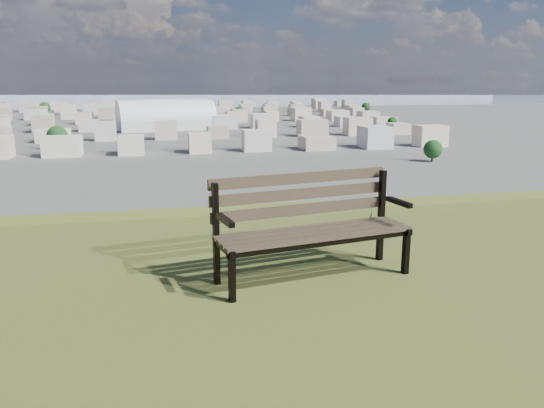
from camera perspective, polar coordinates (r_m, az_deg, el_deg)
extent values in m
cube|color=#443627|center=(4.97, 5.66, -3.68)|extent=(1.91, 0.44, 0.04)
cube|color=#443627|center=(5.08, 4.98, -3.30)|extent=(1.91, 0.44, 0.04)
cube|color=#443627|center=(5.19, 4.32, -2.93)|extent=(1.91, 0.44, 0.04)
cube|color=#443627|center=(5.30, 3.70, -2.58)|extent=(1.91, 0.44, 0.04)
cube|color=#443627|center=(5.33, 3.32, -0.58)|extent=(1.90, 0.39, 0.11)
cube|color=#443627|center=(5.32, 3.22, 1.10)|extent=(1.90, 0.39, 0.11)
cube|color=#443627|center=(5.32, 3.11, 2.79)|extent=(1.90, 0.39, 0.11)
cube|color=black|center=(4.69, -4.34, -7.77)|extent=(0.06, 0.07, 0.47)
cube|color=black|center=(5.02, -6.04, -3.28)|extent=(0.06, 0.07, 0.98)
cube|color=black|center=(4.81, -5.18, -4.66)|extent=(0.15, 0.54, 0.05)
cube|color=black|center=(4.69, -5.05, -1.73)|extent=(0.12, 0.39, 0.05)
cube|color=black|center=(5.51, 14.21, -4.93)|extent=(0.06, 0.07, 0.47)
cube|color=black|center=(5.79, 11.65, -1.25)|extent=(0.06, 0.07, 0.98)
cube|color=black|center=(5.61, 13.03, -2.35)|extent=(0.15, 0.54, 0.05)
cube|color=black|center=(5.51, 13.49, 0.20)|extent=(0.12, 0.39, 0.05)
cube|color=black|center=(4.98, 5.71, -4.25)|extent=(1.90, 0.40, 0.04)
cube|color=black|center=(5.32, 3.64, -3.05)|extent=(1.90, 0.40, 0.04)
cone|color=brown|center=(7.43, 10.68, -1.23)|extent=(0.08, 0.08, 0.18)
cube|color=silver|center=(304.24, -11.29, 8.38)|extent=(55.60, 32.37, 5.80)
cylinder|color=white|center=(304.03, -11.31, 8.92)|extent=(55.60, 32.37, 22.02)
cube|color=#BDADA2|center=(207.84, -21.88, 5.75)|extent=(11.00, 11.00, 7.00)
cube|color=beige|center=(205.10, -15.24, 6.14)|extent=(11.00, 11.00, 7.00)
cube|color=silver|center=(205.15, -8.50, 6.46)|extent=(11.00, 11.00, 7.00)
cube|color=beige|center=(207.98, -1.85, 6.69)|extent=(11.00, 11.00, 7.00)
cube|color=tan|center=(213.50, 4.55, 6.82)|extent=(11.00, 11.00, 7.00)
cube|color=#BDB3A6|center=(221.49, 10.56, 6.87)|extent=(11.00, 11.00, 7.00)
cube|color=beige|center=(231.70, 16.09, 6.85)|extent=(11.00, 11.00, 7.00)
cube|color=silver|center=(258.92, -22.71, 6.96)|extent=(11.00, 11.00, 7.00)
cube|color=beige|center=(255.60, -17.38, 7.31)|extent=(11.00, 11.00, 7.00)
cube|color=tan|center=(254.51, -11.95, 7.60)|extent=(11.00, 11.00, 7.00)
cube|color=#BDB3A6|center=(255.68, -6.52, 7.82)|extent=(11.00, 11.00, 7.00)
cube|color=beige|center=(259.07, -1.18, 7.97)|extent=(11.00, 11.00, 7.00)
cube|color=beige|center=(264.61, 3.98, 8.05)|extent=(11.00, 11.00, 7.00)
cube|color=#BDADA2|center=(272.16, 8.89, 8.06)|extent=(11.00, 11.00, 7.00)
cube|color=beige|center=(281.56, 13.51, 8.03)|extent=(11.00, 11.00, 7.00)
cube|color=#BDB3A6|center=(310.11, -23.26, 7.77)|extent=(11.00, 11.00, 7.00)
cube|color=beige|center=(306.40, -18.82, 8.08)|extent=(11.00, 11.00, 7.00)
cube|color=beige|center=(304.55, -14.29, 8.35)|extent=(11.00, 11.00, 7.00)
cube|color=#BDADA2|center=(304.58, -9.73, 8.56)|extent=(11.00, 11.00, 7.00)
cube|color=beige|center=(306.50, -5.20, 8.72)|extent=(11.00, 11.00, 7.00)
cube|color=silver|center=(310.27, -0.74, 8.83)|extent=(11.00, 11.00, 7.00)
cube|color=beige|center=(315.82, 3.59, 8.88)|extent=(11.00, 11.00, 7.00)
cube|color=tan|center=(323.06, 7.74, 8.88)|extent=(11.00, 11.00, 7.00)
cube|color=#BDB3A6|center=(331.89, 11.69, 8.84)|extent=(11.00, 11.00, 7.00)
cube|color=beige|center=(361.36, -23.66, 8.35)|extent=(11.00, 11.00, 7.00)
cube|color=silver|center=(357.38, -19.85, 8.63)|extent=(11.00, 11.00, 7.00)
cube|color=beige|center=(354.99, -15.97, 8.88)|extent=(11.00, 11.00, 7.00)
cube|color=tan|center=(354.20, -12.05, 9.08)|extent=(11.00, 11.00, 7.00)
cube|color=#BDB3A6|center=(355.04, -8.13, 9.24)|extent=(11.00, 11.00, 7.00)
cube|color=beige|center=(357.50, -4.24, 9.36)|extent=(11.00, 11.00, 7.00)
cube|color=beige|center=(361.53, -0.42, 9.44)|extent=(11.00, 11.00, 7.00)
cube|color=#BDADA2|center=(367.09, 3.30, 9.48)|extent=(11.00, 11.00, 7.00)
cube|color=beige|center=(374.11, 6.90, 9.47)|extent=(11.00, 11.00, 7.00)
cube|color=silver|center=(382.51, 10.35, 9.44)|extent=(11.00, 11.00, 7.00)
cube|color=#BDB3A6|center=(418.18, -27.20, 8.52)|extent=(11.00, 11.00, 7.00)
cube|color=beige|center=(412.66, -23.96, 8.79)|extent=(11.00, 11.00, 7.00)
cube|color=beige|center=(408.48, -20.63, 9.04)|extent=(11.00, 11.00, 7.00)
cube|color=#BDADA2|center=(405.67, -17.24, 9.27)|extent=(11.00, 11.00, 7.00)
cube|color=beige|center=(404.27, -13.81, 9.46)|extent=(11.00, 11.00, 7.00)
cube|color=silver|center=(404.30, -10.36, 9.63)|extent=(11.00, 11.00, 7.00)
cube|color=beige|center=(405.74, -6.92, 9.75)|extent=(11.00, 11.00, 7.00)
cube|color=tan|center=(408.60, -3.52, 9.85)|extent=(11.00, 11.00, 7.00)
cube|color=#BDB3A6|center=(412.83, -0.18, 9.90)|extent=(11.00, 11.00, 7.00)
cube|color=beige|center=(418.40, 3.09, 9.93)|extent=(11.00, 11.00, 7.00)
cube|color=beige|center=(425.25, 6.26, 9.92)|extent=(11.00, 11.00, 7.00)
cube|color=#BDADA2|center=(433.32, 9.32, 9.89)|extent=(11.00, 11.00, 7.00)
cube|color=beige|center=(469.52, -27.08, 8.88)|extent=(11.00, 11.00, 7.00)
cube|color=tan|center=(463.98, -24.19, 9.13)|extent=(11.00, 11.00, 7.00)
cube|color=#BDB3A6|center=(459.64, -21.23, 9.36)|extent=(11.00, 11.00, 7.00)
cube|color=beige|center=(456.52, -18.22, 9.57)|extent=(11.00, 11.00, 7.00)
cube|color=beige|center=(454.64, -15.18, 9.75)|extent=(11.00, 11.00, 7.00)
cube|color=#BDADA2|center=(454.03, -12.11, 9.91)|extent=(11.00, 11.00, 7.00)
cube|color=beige|center=(454.69, -9.04, 10.04)|extent=(11.00, 11.00, 7.00)
cube|color=silver|center=(456.61, -5.99, 10.15)|extent=(11.00, 11.00, 7.00)
cube|color=beige|center=(459.77, -2.96, 10.22)|extent=(11.00, 11.00, 7.00)
cube|color=tan|center=(464.16, 0.01, 10.26)|extent=(11.00, 11.00, 7.00)
cube|color=#BDB3A6|center=(469.73, 2.92, 10.28)|extent=(11.00, 11.00, 7.00)
cube|color=beige|center=(476.45, 5.76, 10.27)|extent=(11.00, 11.00, 7.00)
cube|color=beige|center=(484.26, 8.51, 10.24)|extent=(11.00, 11.00, 7.00)
cube|color=silver|center=(520.87, -26.99, 9.17)|extent=(11.00, 11.00, 7.00)
cube|color=beige|center=(515.33, -24.38, 9.40)|extent=(11.00, 11.00, 7.00)
cube|color=tan|center=(510.86, -21.72, 9.61)|extent=(11.00, 11.00, 7.00)
cube|color=#BDB3A6|center=(507.48, -19.01, 9.81)|extent=(11.00, 11.00, 7.00)
cube|color=beige|center=(505.23, -16.27, 9.98)|extent=(11.00, 11.00, 7.00)
cube|color=beige|center=(504.11, -13.51, 10.14)|extent=(11.00, 11.00, 7.00)
cube|color=#BDADA2|center=(504.13, -10.74, 10.27)|extent=(11.00, 11.00, 7.00)
cube|color=beige|center=(505.29, -7.98, 10.37)|extent=(11.00, 11.00, 7.00)
cube|color=silver|center=(507.58, -5.23, 10.46)|extent=(11.00, 11.00, 7.00)
cube|color=beige|center=(510.99, -2.51, 10.52)|extent=(11.00, 11.00, 7.00)
cube|color=tan|center=(515.50, 0.16, 10.55)|extent=(11.00, 11.00, 7.00)
cube|color=#BDB3A6|center=(521.08, 2.79, 10.56)|extent=(11.00, 11.00, 7.00)
cube|color=beige|center=(527.69, 5.35, 10.56)|extent=(11.00, 11.00, 7.00)
cube|color=beige|center=(535.29, 7.85, 10.53)|extent=(11.00, 11.00, 7.00)
cube|color=silver|center=(572.23, -26.91, 9.42)|extent=(11.00, 11.00, 7.00)
cube|color=beige|center=(566.68, -24.53, 9.62)|extent=(11.00, 11.00, 7.00)
cube|color=tan|center=(562.11, -22.11, 9.82)|extent=(11.00, 11.00, 7.00)
cube|color=#BDB3A6|center=(558.53, -19.66, 10.00)|extent=(11.00, 11.00, 7.00)
cube|color=beige|center=(555.96, -17.17, 10.17)|extent=(11.00, 11.00, 7.00)
cube|color=beige|center=(554.43, -14.66, 10.32)|extent=(11.00, 11.00, 7.00)
cube|color=#BDADA2|center=(553.92, -12.14, 10.45)|extent=(11.00, 11.00, 7.00)
cube|color=beige|center=(554.46, -9.62, 10.55)|extent=(11.00, 11.00, 7.00)
cube|color=silver|center=(556.04, -7.11, 10.64)|extent=(11.00, 11.00, 7.00)
cube|color=beige|center=(558.64, -4.62, 10.71)|extent=(11.00, 11.00, 7.00)
cube|color=tan|center=(562.25, -2.15, 10.76)|extent=(11.00, 11.00, 7.00)
cube|color=#BDB3A6|center=(566.86, 0.29, 10.79)|extent=(11.00, 11.00, 7.00)
cube|color=beige|center=(572.44, 2.68, 10.80)|extent=(11.00, 11.00, 7.00)
cube|color=beige|center=(578.96, 5.02, 10.79)|extent=(11.00, 11.00, 7.00)
cube|color=#BDADA2|center=(586.39, 7.30, 10.76)|extent=(11.00, 11.00, 7.00)
cylinder|color=#34271A|center=(188.55, 16.85, 4.71)|extent=(0.80, 0.80, 2.10)
sphere|color=#123516|center=(188.15, 16.92, 5.66)|extent=(6.30, 6.30, 6.30)
cylinder|color=#34271A|center=(228.34, -22.01, 5.78)|extent=(0.80, 0.80, 2.70)
sphere|color=#123516|center=(227.92, -22.10, 6.78)|extent=(8.10, 8.10, 8.10)
cylinder|color=#34271A|center=(313.07, 12.80, 8.08)|extent=(0.80, 0.80, 1.95)
sphere|color=#123516|center=(312.84, 12.83, 8.61)|extent=(5.85, 5.85, 5.85)
cylinder|color=#34271A|center=(408.74, -3.52, 9.51)|extent=(0.80, 0.80, 2.25)
sphere|color=#123516|center=(408.54, -3.52, 9.99)|extent=(6.75, 6.75, 6.75)
cylinder|color=#34271A|center=(472.70, -23.20, 9.02)|extent=(0.80, 0.80, 2.85)
sphere|color=#123516|center=(472.48, -23.25, 9.54)|extent=(8.55, 8.55, 8.55)
cylinder|color=#34271A|center=(520.47, -26.74, 8.94)|extent=(0.80, 0.80, 2.40)
sphere|color=#123516|center=(520.31, -26.79, 9.34)|extent=(7.20, 7.20, 7.20)
cylinder|color=#34271A|center=(307.20, -4.44, 8.29)|extent=(0.80, 0.80, 2.10)
sphere|color=#123516|center=(306.95, -4.45, 8.87)|extent=(6.30, 6.30, 6.30)
cylinder|color=#34271A|center=(457.15, 10.06, 9.74)|extent=(0.80, 0.80, 2.55)
sphere|color=#123516|center=(456.96, 10.08, 10.22)|extent=(7.65, 7.65, 7.65)
cube|color=#919FB9|center=(903.83, -12.20, 11.16)|extent=(2400.00, 700.00, 0.12)
cube|color=#8E9BB1|center=(1401.53, -5.98, 12.90)|extent=(700.00, 220.00, 45.00)
cube|color=#8E9BB1|center=(1574.09, 12.74, 12.95)|extent=(500.00, 220.00, 60.00)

